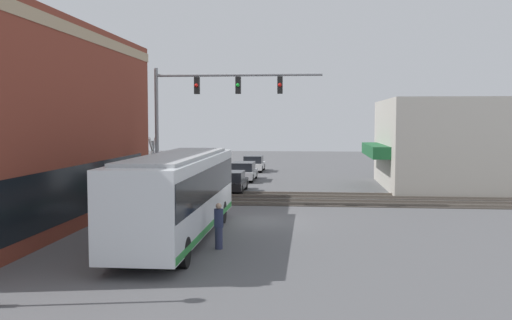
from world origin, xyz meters
name	(u,v)px	position (x,y,z in m)	size (l,w,h in m)	color
ground_plane	(259,221)	(0.00, 0.00, 0.00)	(120.00, 120.00, 0.00)	#565659
shop_building	(447,144)	(14.46, -11.83, 3.06)	(11.38, 9.93, 6.13)	#B2ADA3
city_bus	(178,193)	(-4.43, 2.80, 1.87)	(11.97, 2.59, 3.39)	silver
traffic_signal_gantry	(206,103)	(3.95, 3.21, 5.63)	(0.42, 8.99, 7.51)	gray
crossing_signal	(153,165)	(3.74, 6.11, 2.30)	(1.41, 1.18, 3.81)	gray
rail_track_near	(269,202)	(6.00, 0.00, 0.03)	(2.60, 60.00, 0.15)	#332D28
rail_track_far	(272,195)	(9.20, 0.00, 0.03)	(2.60, 60.00, 0.15)	#332D28
parked_car_black	(231,182)	(10.68, 2.80, 0.64)	(4.36, 1.82, 1.36)	black
parked_car_silver	(244,172)	(17.72, 2.80, 0.68)	(4.87, 1.82, 1.46)	#B7B7BC
parked_car_white	(254,164)	(25.77, 2.80, 0.67)	(4.20, 1.82, 1.45)	silver
pedestrian_near_bus	(219,226)	(-5.87, 0.97, 0.86)	(0.34, 0.34, 1.70)	#2D3351
pedestrian_at_crossing	(162,193)	(2.86, 5.40, 0.88)	(0.34, 0.34, 1.73)	#473828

